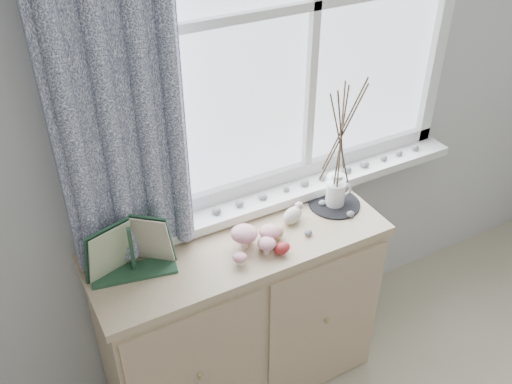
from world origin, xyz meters
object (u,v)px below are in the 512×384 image
twig_pitcher (342,131)px  botanical_book (133,252)px  sideboard (241,316)px  toadstool_cluster (254,237)px

twig_pitcher → botanical_book: bearing=-157.1°
botanical_book → twig_pitcher: 0.92m
sideboard → botanical_book: botanical_book is taller
botanical_book → toadstool_cluster: botanical_book is taller
botanical_book → toadstool_cluster: size_ratio=1.57×
toadstool_cluster → botanical_book: bearing=172.6°
toadstool_cluster → sideboard: bearing=117.2°
toadstool_cluster → twig_pitcher: twig_pitcher is taller
sideboard → toadstool_cluster: (0.03, -0.06, 0.48)m
botanical_book → sideboard: bearing=11.9°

